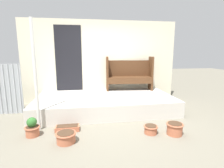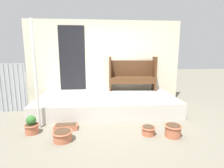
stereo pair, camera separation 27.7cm
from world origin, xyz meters
The scene contains 10 objects.
ground_plane centered at (0.00, 0.00, 0.00)m, with size 24.00×24.00×0.00m, color #706B5B.
porch_slab centered at (-0.05, 0.93, 0.20)m, with size 3.71×1.86×0.41m.
house_wall centered at (-0.09, 1.89, 1.30)m, with size 4.91×0.08×2.60m.
support_post centered at (-1.57, -0.11, 1.14)m, with size 0.06×0.06×2.27m.
bench centered at (0.81, 1.65, 0.94)m, with size 1.49×0.52×1.06m.
flower_pot_left centered at (-1.64, -0.37, 0.16)m, with size 0.29×0.29×0.38m.
flower_pot_middle centered at (-0.97, -0.73, 0.11)m, with size 0.38×0.38×0.19m.
flower_pot_right centered at (0.68, -0.64, 0.09)m, with size 0.29×0.29×0.17m.
flower_pot_far_right centered at (1.14, -0.75, 0.13)m, with size 0.34×0.34×0.24m.
planter_box_rect centered at (-0.99, -0.24, 0.05)m, with size 0.49×0.22×0.11m.
Camera 2 is at (-0.33, -3.79, 1.62)m, focal length 28.00 mm.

